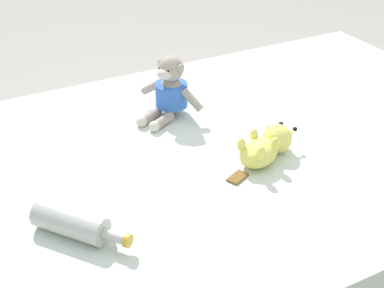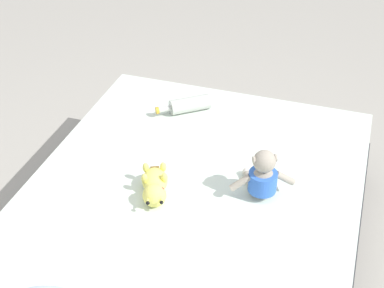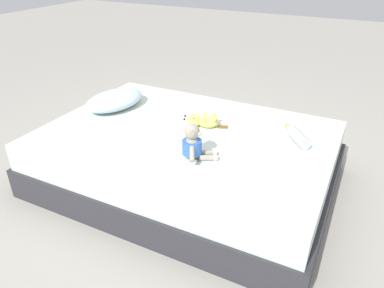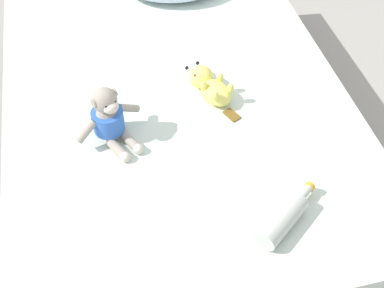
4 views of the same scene
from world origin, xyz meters
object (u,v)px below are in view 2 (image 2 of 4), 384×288
at_px(plush_monkey, 262,177).
at_px(plush_yellow_creature, 155,186).
at_px(bed, 182,247).
at_px(glass_bottle, 189,105).

xyz_separation_m(plush_monkey, plush_yellow_creature, (0.43, 0.14, -0.05)).
relative_size(bed, plush_monkey, 7.70).
bearing_deg(plush_yellow_creature, glass_bottle, -83.78).
distance_m(bed, plush_yellow_creature, 0.30).
relative_size(plush_yellow_creature, glass_bottle, 1.21).
distance_m(bed, glass_bottle, 0.81).
xyz_separation_m(plush_yellow_creature, glass_bottle, (0.07, -0.68, -0.01)).
bearing_deg(glass_bottle, plush_yellow_creature, 96.22).
height_order(bed, plush_monkey, plush_monkey).
bearing_deg(plush_monkey, plush_yellow_creature, 18.43).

